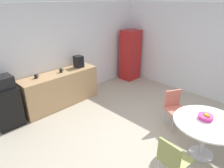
% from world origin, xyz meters
% --- Properties ---
extents(ground_plane, '(6.00, 6.00, 0.00)m').
position_xyz_m(ground_plane, '(0.00, 0.00, 0.00)').
color(ground_plane, '#B2A893').
extents(wall_back, '(6.00, 0.10, 2.60)m').
position_xyz_m(wall_back, '(0.00, 3.00, 1.30)').
color(wall_back, silver).
rests_on(wall_back, ground_plane).
extents(wall_side_right, '(0.10, 6.00, 2.60)m').
position_xyz_m(wall_side_right, '(3.00, 0.00, 1.30)').
color(wall_side_right, silver).
rests_on(wall_side_right, ground_plane).
extents(counter_block, '(2.07, 0.60, 0.90)m').
position_xyz_m(counter_block, '(-0.21, 2.65, 0.45)').
color(counter_block, tan).
rests_on(counter_block, ground_plane).
extents(mini_fridge, '(0.54, 0.54, 0.91)m').
position_xyz_m(mini_fridge, '(-1.59, 2.65, 0.46)').
color(mini_fridge, black).
rests_on(mini_fridge, ground_plane).
extents(microwave, '(0.48, 0.38, 0.26)m').
position_xyz_m(microwave, '(-1.59, 2.65, 1.04)').
color(microwave, black).
rests_on(microwave, mini_fridge).
extents(locker_cabinet, '(0.60, 0.50, 1.70)m').
position_xyz_m(locker_cabinet, '(2.55, 2.55, 0.85)').
color(locker_cabinet, '#B21E1E').
rests_on(locker_cabinet, ground_plane).
extents(round_table, '(1.16, 1.16, 0.73)m').
position_xyz_m(round_table, '(0.56, -0.88, 0.60)').
color(round_table, silver).
rests_on(round_table, ground_plane).
extents(chair_coral, '(0.57, 0.57, 0.83)m').
position_xyz_m(chair_coral, '(1.03, -0.01, 0.52)').
color(chair_coral, silver).
rests_on(chair_coral, ground_plane).
extents(chair_olive, '(0.46, 0.46, 0.83)m').
position_xyz_m(chair_olive, '(-0.44, -0.77, 0.52)').
color(chair_olive, silver).
rests_on(chair_olive, ground_plane).
extents(fruit_bowl, '(0.26, 0.26, 0.11)m').
position_xyz_m(fruit_bowl, '(0.61, -0.81, 0.77)').
color(fruit_bowl, '#D8338C').
rests_on(fruit_bowl, round_table).
extents(mug_white, '(0.13, 0.08, 0.09)m').
position_xyz_m(mug_white, '(0.54, 2.61, 0.95)').
color(mug_white, '#3F66BF').
rests_on(mug_white, counter_block).
extents(mug_green, '(0.13, 0.08, 0.09)m').
position_xyz_m(mug_green, '(-0.14, 2.64, 0.95)').
color(mug_green, black).
rests_on(mug_green, counter_block).
extents(mug_red, '(0.13, 0.08, 0.09)m').
position_xyz_m(mug_red, '(-0.79, 2.71, 0.95)').
color(mug_red, black).
rests_on(mug_red, counter_block).
extents(coffee_maker, '(0.20, 0.24, 0.32)m').
position_xyz_m(coffee_maker, '(0.44, 2.65, 1.06)').
color(coffee_maker, black).
rests_on(coffee_maker, counter_block).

